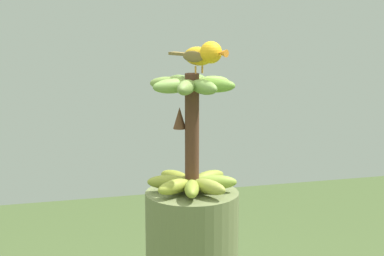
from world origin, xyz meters
name	(u,v)px	position (x,y,z in m)	size (l,w,h in m)	color
banana_bunch	(192,134)	(0.00, 0.00, 1.39)	(0.25, 0.25, 0.33)	#4C2D1E
perched_bird	(204,54)	(0.03, -0.02, 1.61)	(0.13, 0.17, 0.09)	#C68933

